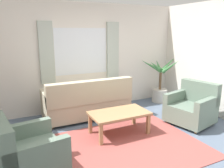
{
  "coord_description": "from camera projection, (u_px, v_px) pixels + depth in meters",
  "views": [
    {
      "loc": [
        -1.73,
        -3.03,
        1.94
      ],
      "look_at": [
        0.09,
        0.7,
        0.95
      ],
      "focal_mm": 36.0,
      "sensor_mm": 36.0,
      "label": 1
    }
  ],
  "objects": [
    {
      "name": "potted_plant",
      "position": [
        160.0,
        86.0,
        6.2
      ],
      "size": [
        1.26,
        0.98,
        1.28
      ],
      "color": "#B7B2A8",
      "rests_on": "ground_plane"
    },
    {
      "name": "armchair_left",
      "position": [
        26.0,
        154.0,
        2.97
      ],
      "size": [
        0.93,
        0.95,
        0.88
      ],
      "rotation": [
        0.0,
        0.0,
        1.72
      ],
      "color": "slate",
      "rests_on": "ground_plane"
    },
    {
      "name": "ground_plane",
      "position": [
        125.0,
        147.0,
        3.83
      ],
      "size": [
        6.24,
        6.24,
        0.0
      ],
      "primitive_type": "plane",
      "color": "slate"
    },
    {
      "name": "window_with_curtains",
      "position": [
        82.0,
        51.0,
        5.4
      ],
      "size": [
        1.98,
        0.07,
        1.4
      ],
      "color": "white"
    },
    {
      "name": "coffee_table",
      "position": [
        119.0,
        115.0,
        4.25
      ],
      "size": [
        1.1,
        0.64,
        0.44
      ],
      "color": "#A87F56",
      "rests_on": "ground_plane"
    },
    {
      "name": "area_rug",
      "position": [
        125.0,
        147.0,
        3.83
      ],
      "size": [
        2.61,
        2.02,
        0.01
      ],
      "primitive_type": "cube",
      "color": "#9E4C47",
      "rests_on": "ground_plane"
    },
    {
      "name": "wall_back",
      "position": [
        81.0,
        57.0,
        5.51
      ],
      "size": [
        5.32,
        0.12,
        2.6
      ],
      "primitive_type": "cube",
      "color": "silver",
      "rests_on": "ground_plane"
    },
    {
      "name": "couch",
      "position": [
        88.0,
        102.0,
        5.04
      ],
      "size": [
        1.9,
        0.82,
        0.92
      ],
      "rotation": [
        0.0,
        0.0,
        3.14
      ],
      "color": "#BCB293",
      "rests_on": "ground_plane"
    },
    {
      "name": "armchair_right",
      "position": [
        192.0,
        107.0,
        4.76
      ],
      "size": [
        0.99,
        1.01,
        0.88
      ],
      "rotation": [
        0.0,
        0.0,
        -1.33
      ],
      "color": "slate",
      "rests_on": "ground_plane"
    }
  ]
}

